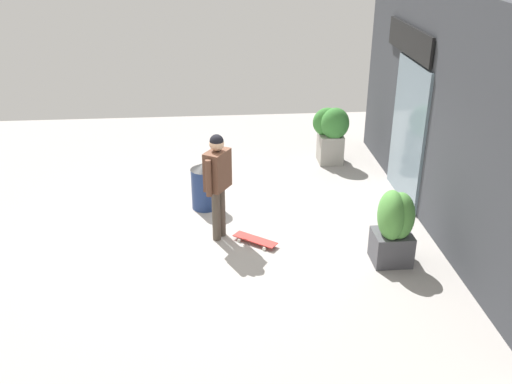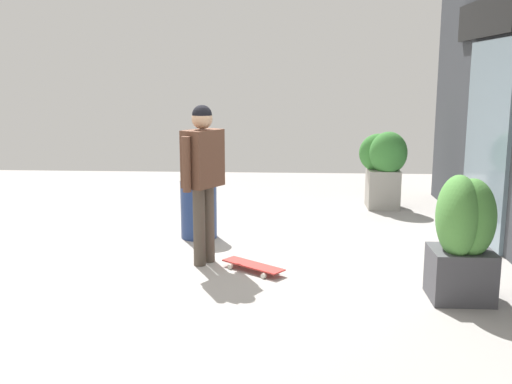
% 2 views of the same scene
% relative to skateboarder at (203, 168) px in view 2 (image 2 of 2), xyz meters
% --- Properties ---
extents(ground_plane, '(12.00, 12.00, 0.00)m').
position_rel_skateboarder_xyz_m(ground_plane, '(-0.27, 0.29, -1.07)').
color(ground_plane, '#9E9993').
extents(skateboarder, '(0.54, 0.45, 1.73)m').
position_rel_skateboarder_xyz_m(skateboarder, '(0.00, 0.00, 0.00)').
color(skateboarder, '#4C4238').
rests_on(skateboarder, ground_plane).
extents(skateboard, '(0.59, 0.69, 0.08)m').
position_rel_skateboarder_xyz_m(skateboard, '(0.24, 0.55, -1.00)').
color(skateboard, red).
rests_on(skateboard, ground_plane).
extents(planter_box_left, '(0.59, 0.55, 1.17)m').
position_rel_skateboarder_xyz_m(planter_box_left, '(0.97, 2.50, -0.44)').
color(planter_box_left, '#47474C').
rests_on(planter_box_left, ground_plane).
extents(planter_box_right, '(0.60, 0.71, 1.20)m').
position_rel_skateboarder_xyz_m(planter_box_right, '(-2.94, 2.38, -0.36)').
color(planter_box_right, gray).
rests_on(planter_box_right, ground_plane).
extents(trash_bin, '(0.47, 0.47, 0.84)m').
position_rel_skateboarder_xyz_m(trash_bin, '(-1.08, -0.22, -0.64)').
color(trash_bin, navy).
rests_on(trash_bin, ground_plane).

